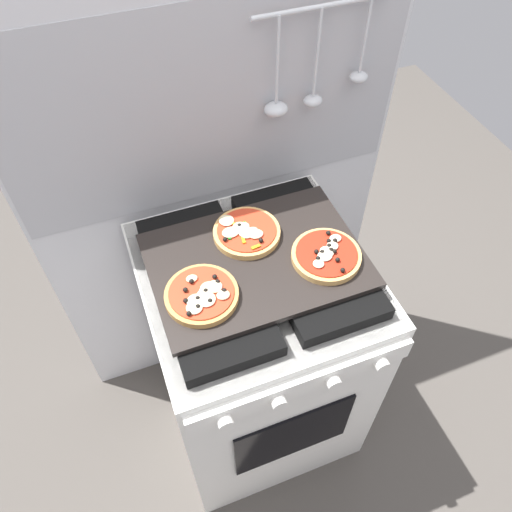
{
  "coord_description": "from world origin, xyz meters",
  "views": [
    {
      "loc": [
        -0.29,
        -0.76,
        1.9
      ],
      "look_at": [
        0.0,
        0.0,
        0.93
      ],
      "focal_mm": 35.18,
      "sensor_mm": 36.0,
      "label": 1
    }
  ],
  "objects_px": {
    "pizza_center": "(246,232)",
    "stove": "(256,350)",
    "baking_tray": "(256,261)",
    "pizza_left": "(202,295)",
    "pizza_right": "(326,255)"
  },
  "relations": [
    {
      "from": "stove",
      "to": "baking_tray",
      "type": "height_order",
      "value": "baking_tray"
    },
    {
      "from": "stove",
      "to": "pizza_right",
      "type": "height_order",
      "value": "pizza_right"
    },
    {
      "from": "stove",
      "to": "pizza_left",
      "type": "bearing_deg",
      "value": -157.67
    },
    {
      "from": "stove",
      "to": "pizza_right",
      "type": "relative_size",
      "value": 5.07
    },
    {
      "from": "pizza_left",
      "to": "baking_tray",
      "type": "bearing_deg",
      "value": 22.82
    },
    {
      "from": "baking_tray",
      "to": "pizza_left",
      "type": "distance_m",
      "value": 0.18
    },
    {
      "from": "stove",
      "to": "pizza_left",
      "type": "xyz_separation_m",
      "value": [
        -0.16,
        -0.07,
        0.48
      ]
    },
    {
      "from": "pizza_right",
      "to": "pizza_center",
      "type": "height_order",
      "value": "same"
    },
    {
      "from": "stove",
      "to": "baking_tray",
      "type": "bearing_deg",
      "value": 90.0
    },
    {
      "from": "stove",
      "to": "pizza_left",
      "type": "distance_m",
      "value": 0.51
    },
    {
      "from": "stove",
      "to": "pizza_right",
      "type": "distance_m",
      "value": 0.51
    },
    {
      "from": "pizza_center",
      "to": "stove",
      "type": "bearing_deg",
      "value": -92.56
    },
    {
      "from": "pizza_left",
      "to": "pizza_right",
      "type": "relative_size",
      "value": 1.0
    },
    {
      "from": "baking_tray",
      "to": "pizza_left",
      "type": "relative_size",
      "value": 3.04
    },
    {
      "from": "baking_tray",
      "to": "pizza_left",
      "type": "height_order",
      "value": "pizza_left"
    }
  ]
}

